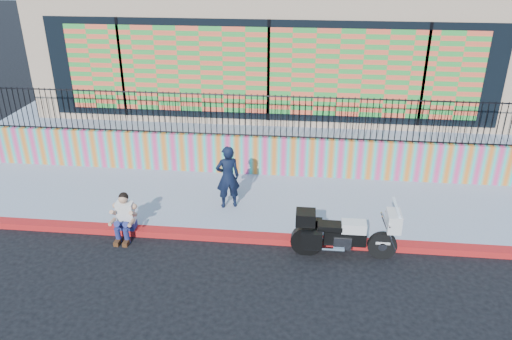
# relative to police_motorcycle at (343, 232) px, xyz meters

# --- Properties ---
(ground) EXTENTS (90.00, 90.00, 0.00)m
(ground) POSITION_rel_police_motorcycle_xyz_m (-1.98, 0.37, -0.58)
(ground) COLOR black
(ground) RESTS_ON ground
(red_curb) EXTENTS (16.00, 0.30, 0.15)m
(red_curb) POSITION_rel_police_motorcycle_xyz_m (-1.98, 0.37, -0.50)
(red_curb) COLOR red
(red_curb) RESTS_ON ground
(sidewalk) EXTENTS (16.00, 3.00, 0.15)m
(sidewalk) POSITION_rel_police_motorcycle_xyz_m (-1.98, 2.02, -0.50)
(sidewalk) COLOR gray
(sidewalk) RESTS_ON ground
(mural_wall) EXTENTS (16.00, 0.20, 1.10)m
(mural_wall) POSITION_rel_police_motorcycle_xyz_m (-1.98, 3.62, 0.12)
(mural_wall) COLOR #D83875
(mural_wall) RESTS_ON sidewalk
(metal_fence) EXTENTS (15.80, 0.04, 1.20)m
(metal_fence) POSITION_rel_police_motorcycle_xyz_m (-1.98, 3.62, 1.27)
(metal_fence) COLOR black
(metal_fence) RESTS_ON mural_wall
(elevated_platform) EXTENTS (16.00, 10.00, 1.25)m
(elevated_platform) POSITION_rel_police_motorcycle_xyz_m (-1.98, 8.72, 0.05)
(elevated_platform) COLOR gray
(elevated_platform) RESTS_ON ground
(storefront_building) EXTENTS (14.00, 8.06, 4.00)m
(storefront_building) POSITION_rel_police_motorcycle_xyz_m (-1.98, 8.50, 2.67)
(storefront_building) COLOR tan
(storefront_building) RESTS_ON elevated_platform
(police_motorcycle) EXTENTS (2.21, 0.73, 1.37)m
(police_motorcycle) POSITION_rel_police_motorcycle_xyz_m (0.00, 0.00, 0.00)
(police_motorcycle) COLOR black
(police_motorcycle) RESTS_ON ground
(police_officer) EXTENTS (0.68, 0.56, 1.60)m
(police_officer) POSITION_rel_police_motorcycle_xyz_m (-2.71, 1.63, 0.38)
(police_officer) COLOR black
(police_officer) RESTS_ON sidewalk
(seated_man) EXTENTS (0.54, 0.71, 1.06)m
(seated_man) POSITION_rel_police_motorcycle_xyz_m (-4.84, 0.16, -0.13)
(seated_man) COLOR navy
(seated_man) RESTS_ON ground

